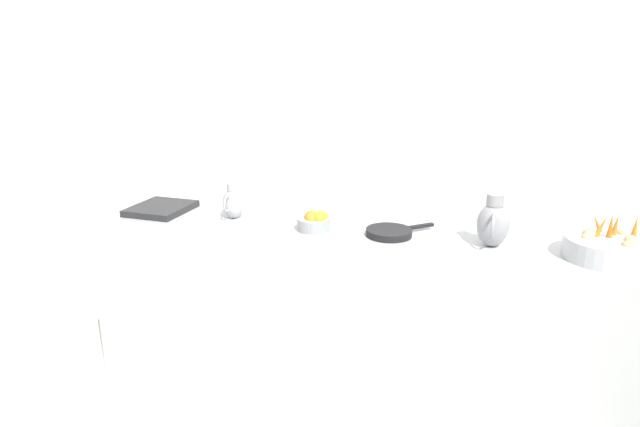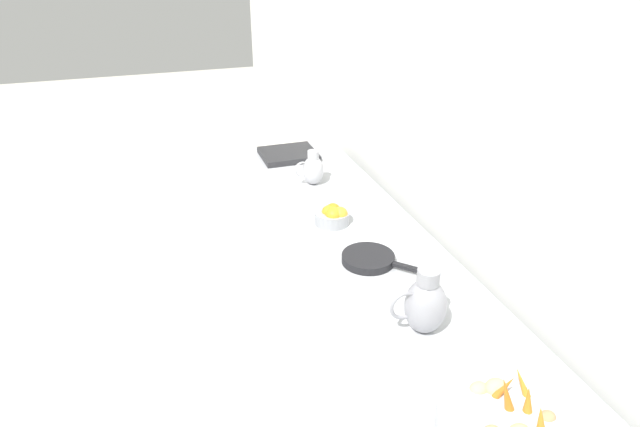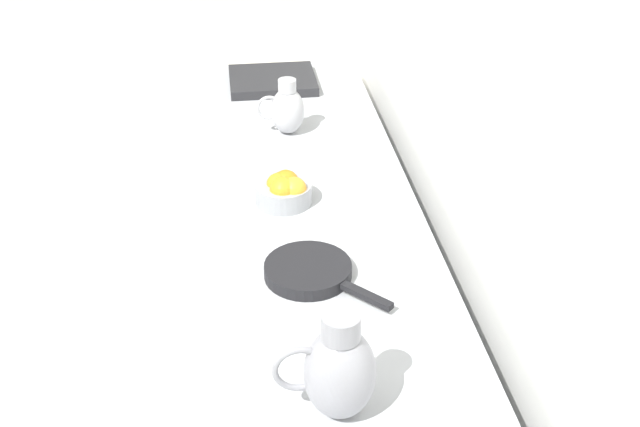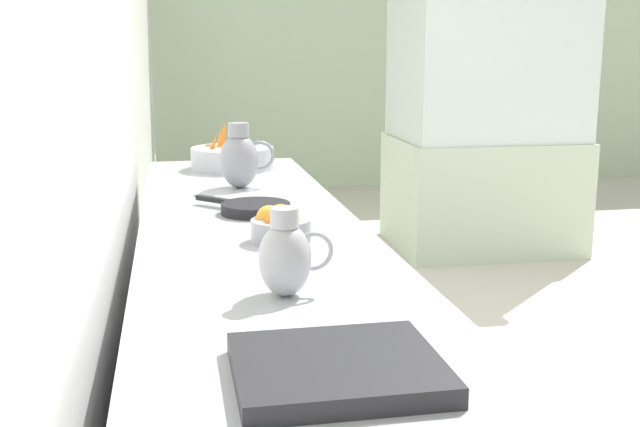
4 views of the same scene
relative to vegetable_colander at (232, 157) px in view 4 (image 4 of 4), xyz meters
The scene contains 11 objects.
ground_plane 1.94m from the vegetable_colander, 29.64° to the right, with size 16.37×16.37×0.00m, color beige.
tile_wall_left 0.96m from the vegetable_colander, 127.72° to the right, with size 0.10×9.33×3.00m, color white.
back_wall_green 5.69m from the vegetable_colander, 50.97° to the left, with size 8.00×0.10×3.00m, color #B2C6A8.
prep_counter 1.23m from the vegetable_colander, 91.58° to the right, with size 0.68×2.82×0.90m, color #ADAFB5.
vegetable_colander is the anchor object (origin of this frame).
orange_bowl 1.36m from the vegetable_colander, 88.91° to the right, with size 0.17×0.17×0.10m.
metal_pitcher_tall 0.49m from the vegetable_colander, 90.95° to the right, with size 0.21×0.15×0.25m.
metal_pitcher_short 1.85m from the vegetable_colander, 90.90° to the right, with size 0.17×0.12×0.20m.
counter_sink_basin 2.30m from the vegetable_colander, 90.27° to the right, with size 0.34×0.30×0.04m, color #232326.
skillet_on_counter 0.97m from the vegetable_colander, 90.31° to the right, with size 0.30×0.31×0.03m.
glass_block_booth 2.60m from the vegetable_colander, 41.98° to the left, with size 1.34×1.08×1.98m.
Camera 4 is at (-1.73, -2.62, 1.44)m, focal length 43.22 mm.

